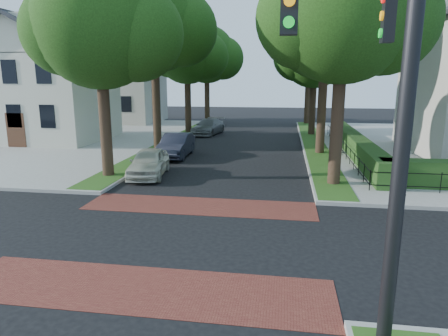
{
  "coord_description": "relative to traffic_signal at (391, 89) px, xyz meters",
  "views": [
    {
      "loc": [
        3.19,
        -11.4,
        4.86
      ],
      "look_at": [
        0.99,
        3.03,
        1.6
      ],
      "focal_mm": 32.0,
      "sensor_mm": 36.0,
      "label": 1
    }
  ],
  "objects": [
    {
      "name": "ground",
      "position": [
        -4.89,
        4.41,
        -4.71
      ],
      "size": [
        120.0,
        120.0,
        0.0
      ],
      "primitive_type": "plane",
      "color": "black",
      "rests_on": "ground"
    },
    {
      "name": "sidewalk_nw",
      "position": [
        -24.39,
        23.41,
        -4.63
      ],
      "size": [
        30.0,
        30.0,
        0.15
      ],
      "primitive_type": "cube",
      "color": "gray",
      "rests_on": "ground"
    },
    {
      "name": "crosswalk_far",
      "position": [
        -4.89,
        7.61,
        -4.7
      ],
      "size": [
        9.0,
        2.2,
        0.01
      ],
      "primitive_type": "cube",
      "color": "maroon",
      "rests_on": "ground"
    },
    {
      "name": "crosswalk_near",
      "position": [
        -4.89,
        1.21,
        -4.7
      ],
      "size": [
        9.0,
        2.2,
        0.01
      ],
      "primitive_type": "cube",
      "color": "maroon",
      "rests_on": "ground"
    },
    {
      "name": "grass_strip_ne",
      "position": [
        0.51,
        23.51,
        -4.55
      ],
      "size": [
        1.6,
        29.8,
        0.02
      ],
      "primitive_type": "cube",
      "color": "#244E16",
      "rests_on": "sidewalk_ne"
    },
    {
      "name": "grass_strip_nw",
      "position": [
        -10.29,
        23.51,
        -4.55
      ],
      "size": [
        1.6,
        29.8,
        0.02
      ],
      "primitive_type": "cube",
      "color": "#244E16",
      "rests_on": "sidewalk_nw"
    },
    {
      "name": "tree_right_near",
      "position": [
        0.72,
        11.65,
        2.92
      ],
      "size": [
        7.75,
        6.67,
        10.66
      ],
      "color": "black",
      "rests_on": "sidewalk_ne"
    },
    {
      "name": "tree_right_mid",
      "position": [
        0.72,
        19.66,
        3.28
      ],
      "size": [
        8.25,
        7.09,
        11.22
      ],
      "color": "black",
      "rests_on": "sidewalk_ne"
    },
    {
      "name": "tree_right_far",
      "position": [
        0.71,
        28.64,
        2.2
      ],
      "size": [
        7.25,
        6.23,
        9.74
      ],
      "color": "black",
      "rests_on": "sidewalk_ne"
    },
    {
      "name": "tree_right_back",
      "position": [
        0.72,
        37.64,
        2.56
      ],
      "size": [
        7.5,
        6.45,
        10.2
      ],
      "color": "black",
      "rests_on": "sidewalk_ne"
    },
    {
      "name": "tree_left_near",
      "position": [
        -10.28,
        11.64,
        2.56
      ],
      "size": [
        7.5,
        6.45,
        10.2
      ],
      "color": "black",
      "rests_on": "sidewalk_nw"
    },
    {
      "name": "tree_left_mid",
      "position": [
        -10.28,
        19.66,
        3.64
      ],
      "size": [
        8.0,
        6.88,
        11.48
      ],
      "color": "black",
      "rests_on": "sidewalk_nw"
    },
    {
      "name": "tree_left_far",
      "position": [
        -10.29,
        28.63,
        2.41
      ],
      "size": [
        7.0,
        6.02,
        9.86
      ],
      "color": "black",
      "rests_on": "sidewalk_nw"
    },
    {
      "name": "tree_left_back",
      "position": [
        -10.28,
        37.65,
        2.7
      ],
      "size": [
        7.75,
        6.66,
        10.44
      ],
      "color": "black",
      "rests_on": "sidewalk_nw"
    },
    {
      "name": "hedge_main_road",
      "position": [
        2.81,
        19.41,
        -3.96
      ],
      "size": [
        1.0,
        18.0,
        1.2
      ],
      "primitive_type": "cube",
      "color": "#214317",
      "rests_on": "sidewalk_ne"
    },
    {
      "name": "fence_main_road",
      "position": [
        2.01,
        19.41,
        -4.11
      ],
      "size": [
        0.06,
        18.0,
        0.9
      ],
      "primitive_type": null,
      "color": "black",
      "rests_on": "sidewalk_ne"
    },
    {
      "name": "house_left_near",
      "position": [
        -20.38,
        22.41,
        0.33
      ],
      "size": [
        10.0,
        9.0,
        10.14
      ],
      "color": "beige",
      "rests_on": "sidewalk_nw"
    },
    {
      "name": "house_left_far",
      "position": [
        -20.38,
        36.41,
        0.33
      ],
      "size": [
        10.0,
        9.0,
        10.14
      ],
      "color": "#B9B3A6",
      "rests_on": "sidewalk_nw"
    },
    {
      "name": "traffic_signal",
      "position": [
        0.0,
        0.0,
        0.0
      ],
      "size": [
        2.17,
        2.0,
        8.0
      ],
      "color": "black",
      "rests_on": "sidewalk_se"
    },
    {
      "name": "parked_car_front",
      "position": [
        -8.49,
        12.08,
        -4.0
      ],
      "size": [
        2.22,
        4.36,
        1.42
      ],
      "primitive_type": "imported",
      "rotation": [
        0.0,
        0.0,
        0.13
      ],
      "color": "beige",
      "rests_on": "ground"
    },
    {
      "name": "parked_car_middle",
      "position": [
        -8.49,
        17.32,
        -3.96
      ],
      "size": [
        1.68,
        4.55,
        1.49
      ],
      "primitive_type": "imported",
      "rotation": [
        0.0,
        0.0,
        0.02
      ],
      "color": "black",
      "rests_on": "ground"
    },
    {
      "name": "parked_car_rear",
      "position": [
        -8.49,
        28.08,
        -4.02
      ],
      "size": [
        2.7,
        5.02,
        1.38
      ],
      "primitive_type": "imported",
      "rotation": [
        0.0,
        0.0,
        -0.17
      ],
      "color": "slate",
      "rests_on": "ground"
    }
  ]
}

